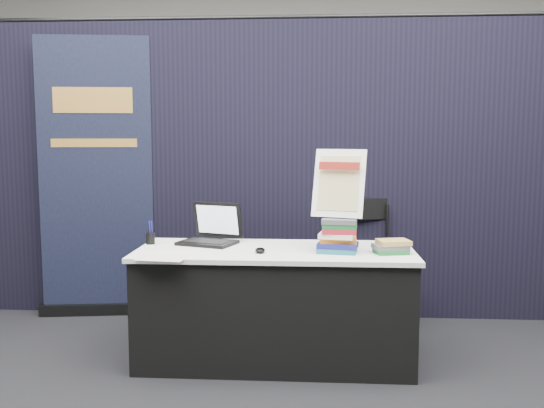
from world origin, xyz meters
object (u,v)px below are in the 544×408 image
Objects in this scene: laptop at (208,234)px; stacking_chair at (362,256)px; book_stack_short at (392,247)px; pullup_banner at (96,194)px; display_table at (275,305)px; book_stack_tall at (338,235)px; info_sign at (339,184)px.

laptop is 1.29m from stacking_chair.
book_stack_short is 0.10× the size of pullup_banner.
book_stack_tall is at bearing -10.26° from display_table.
laptop reaches higher than stacking_chair.
pullup_banner reaches higher than display_table.
stacking_chair is (1.10, 0.62, -0.27)m from laptop.
laptop is at bearing 166.66° from book_stack_short.
book_stack_short is at bearing -94.71° from stacking_chair.
info_sign is at bearing 3.94° from laptop.
display_table is 8.20× the size of book_stack_short.
laptop reaches higher than book_stack_short.
stacking_chair is at bearing 96.91° from book_stack_short.
info_sign reaches higher than stacking_chair.
stacking_chair is at bearing 75.76° from book_stack_tall.
info_sign is 2.18m from pullup_banner.
book_stack_tall is 2.19m from pullup_banner.
book_stack_short is (0.74, -0.10, 0.42)m from display_table.
stacking_chair reaches higher than book_stack_short.
info_sign is at bearing -6.05° from display_table.
info_sign is 0.20× the size of pullup_banner.
stacking_chair is (2.16, -0.14, -0.46)m from pullup_banner.
info_sign reaches higher than book_stack_short.
pullup_banner reaches higher than laptop.
display_table is 1.04m from stacking_chair.
laptop is at bearing 163.28° from book_stack_tall.
pullup_banner is at bearing 164.64° from stacking_chair.
display_table is 1.91m from pullup_banner.
book_stack_short is 0.94m from stacking_chair.
laptop is (-0.47, 0.19, 0.44)m from display_table.
info_sign reaches higher than book_stack_tall.
book_stack_tall is at bearing -115.86° from stacking_chair.
info_sign is (0.41, -0.04, 0.81)m from display_table.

